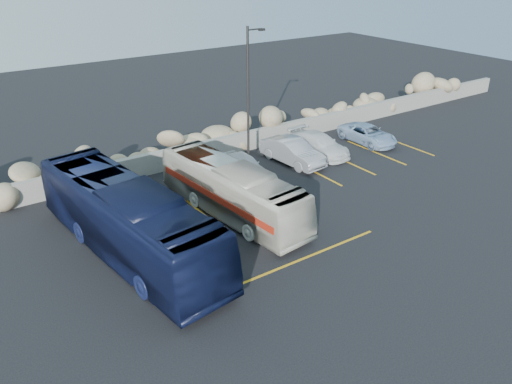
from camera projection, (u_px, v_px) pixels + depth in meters
ground at (324, 254)px, 21.07m from camera, size 90.00×90.00×0.00m
seawall at (190, 154)px, 29.71m from camera, size 60.00×0.40×1.20m
riprap_pile at (180, 137)px, 30.29m from camera, size 54.00×2.80×2.60m
parking_lines at (320, 182)px, 27.56m from camera, size 18.16×9.36×0.01m
lamppost at (249, 96)px, 27.53m from camera, size 1.14×0.18×8.00m
vintage_bus at (232, 190)px, 23.72m from camera, size 3.09×9.39×2.57m
tour_coach at (128, 220)px, 20.47m from camera, size 4.16×11.73×3.20m
car_a at (244, 165)px, 28.13m from camera, size 1.49×3.63×1.23m
car_b at (293, 152)px, 29.72m from camera, size 1.96×4.54×1.46m
car_c at (319, 144)px, 31.08m from camera, size 2.02×4.50×1.28m
car_d at (368, 134)px, 32.92m from camera, size 1.97×4.22×1.17m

